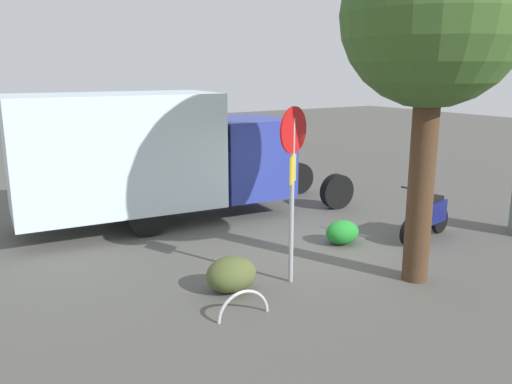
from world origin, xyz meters
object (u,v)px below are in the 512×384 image
at_px(street_tree, 433,18).
at_px(stop_sign, 293,168).
at_px(motorcycle, 427,215).
at_px(box_truck_near, 156,153).
at_px(bike_rack_hoop, 243,317).

bearing_deg(street_tree, stop_sign, -28.49).
xyz_separation_m(motorcycle, stop_sign, (3.83, 0.42, 1.46)).
bearing_deg(street_tree, box_truck_near, -66.40).
relative_size(stop_sign, bike_rack_hoop, 3.50).
distance_m(box_truck_near, street_tree, 6.71).
distance_m(motorcycle, stop_sign, 4.12).
bearing_deg(motorcycle, bike_rack_hoop, 1.24).
bearing_deg(motorcycle, street_tree, 25.69).
bearing_deg(bike_rack_hoop, box_truck_near, -98.38).
distance_m(box_truck_near, motorcycle, 6.19).
bearing_deg(box_truck_near, bike_rack_hoop, -94.12).
bearing_deg(box_truck_near, street_tree, -62.14).
distance_m(motorcycle, street_tree, 4.50).
height_order(motorcycle, street_tree, street_tree).
height_order(motorcycle, bike_rack_hoop, motorcycle).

